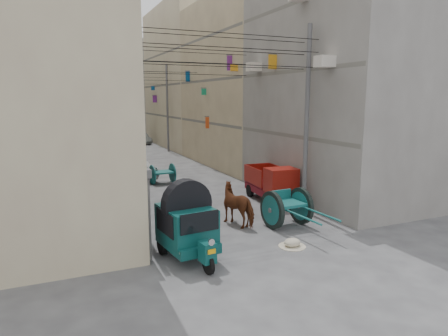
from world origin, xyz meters
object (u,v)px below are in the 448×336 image
auto_rickshaw (187,223)px  tonga_cart (287,207)px  horse (239,204)px  distant_car_green (124,139)px  mini_truck (274,185)px  feed_sack (292,242)px  second_cart (162,173)px  distant_car_white (134,169)px  distant_car_grey (142,139)px

auto_rickshaw → tonga_cart: size_ratio=0.84×
tonga_cart → auto_rickshaw: bearing=-166.0°
horse → distant_car_green: 29.32m
auto_rickshaw → mini_truck: auto_rickshaw is taller
feed_sack → horse: size_ratio=0.30×
mini_truck → second_cart: 7.38m
second_cart → distant_car_white: (-1.28, 2.01, 0.05)m
tonga_cart → distant_car_green: bearing=88.5°
mini_truck → distant_car_grey: bearing=94.8°
distant_car_grey → distant_car_green: bearing=-174.7°
feed_sack → distant_car_white: (-2.69, 13.64, 0.52)m
second_cart → distant_car_green: distant_car_green is taller
horse → distant_car_white: bearing=-98.3°
feed_sack → tonga_cart: bearing=62.7°
mini_truck → distant_car_white: (-5.08, 8.34, -0.20)m
horse → distant_car_grey: size_ratio=0.56×
horse → distant_car_grey: bearing=-114.2°
horse → distant_car_white: 10.92m
horse → distant_car_grey: (2.44, 29.79, -0.25)m
mini_truck → distant_car_grey: size_ratio=0.96×
distant_car_green → auto_rickshaw: bearing=90.9°
auto_rickshaw → distant_car_green: auto_rickshaw is taller
mini_truck → horse: 3.80m
tonga_cart → feed_sack: (-1.01, -1.97, -0.62)m
auto_rickshaw → second_cart: auto_rickshaw is taller
tonga_cart → feed_sack: 2.30m
feed_sack → second_cart: bearing=96.9°
feed_sack → distant_car_green: distant_car_green is taller
second_cart → mini_truck: bearing=-63.8°
horse → distant_car_white: (-2.11, 10.71, -0.15)m
auto_rickshaw → distant_car_grey: auto_rickshaw is taller
distant_car_grey → distant_car_green: (-2.00, -0.47, 0.10)m
auto_rickshaw → distant_car_white: (0.86, 13.13, -0.47)m
horse → distant_car_green: (0.44, 29.31, -0.15)m
auto_rickshaw → feed_sack: bearing=-14.8°
distant_car_white → mini_truck: bearing=104.4°
auto_rickshaw → mini_truck: 7.64m
auto_rickshaw → distant_car_white: size_ratio=0.72×
tonga_cart → distant_car_grey: 30.77m
distant_car_grey → second_cart: bearing=-106.9°
distant_car_green → feed_sack: bearing=97.3°
distant_car_grey → mini_truck: bearing=-97.0°
distant_car_white → distant_car_green: (2.56, 18.61, -0.00)m
auto_rickshaw → distant_car_white: auto_rickshaw is taller
feed_sack → distant_car_white: distant_car_white is taller
mini_truck → distant_car_green: bearing=99.1°
feed_sack → horse: (-0.58, 2.93, 0.67)m
tonga_cart → distant_car_white: tonga_cart is taller
tonga_cart → second_cart: tonga_cart is taller
distant_car_white → distant_car_green: size_ratio=0.85×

